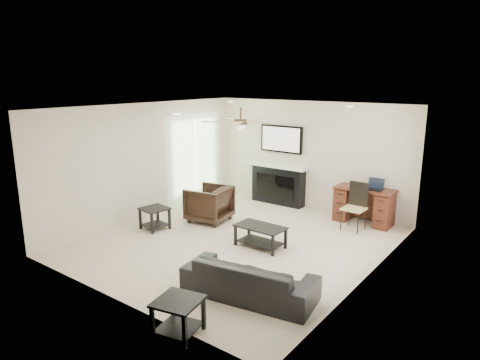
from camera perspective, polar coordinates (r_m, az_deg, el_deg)
The scene contains 10 objects.
room_shell at distance 7.65m, azimuth 1.12°, elevation 3.50°, with size 5.50×5.54×2.52m.
sofa at distance 6.14m, azimuth 1.26°, elevation -12.99°, with size 1.88×0.74×0.55m, color black.
armchair at distance 9.18m, azimuth -4.15°, elevation -3.18°, with size 0.82×0.84×0.77m, color black.
coffee_table at distance 7.85m, azimuth 2.72°, elevation -7.52°, with size 0.90×0.50×0.40m, color black.
end_table_near at distance 5.41m, azimuth -8.21°, elevation -17.65°, with size 0.52×0.52×0.45m, color black.
end_table_left at distance 8.89m, azimuth -11.29°, elevation -5.05°, with size 0.50×0.50×0.45m, color black.
fireplace_unit at distance 10.33m, azimuth 5.11°, elevation 1.96°, with size 1.52×0.34×1.91m, color black.
desk at distance 9.40m, azimuth 16.19°, elevation -3.31°, with size 1.22×0.56×0.76m, color #381C0E.
desk_chair at distance 8.88m, azimuth 14.96°, elevation -3.51°, with size 0.42×0.44×0.97m, color black.
laptop at distance 9.19m, azimuth 17.50°, elevation -0.58°, with size 0.33×0.24×0.23m, color black.
Camera 1 is at (4.58, -6.05, 3.01)m, focal length 32.00 mm.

